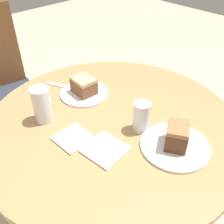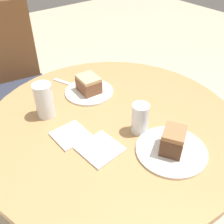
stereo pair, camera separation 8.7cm
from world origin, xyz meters
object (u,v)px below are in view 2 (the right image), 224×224
at_px(cake_slice_far, 173,141).
at_px(plate_near, 89,92).
at_px(plate_far, 171,150).
at_px(cake_slice_near, 89,84).
at_px(glass_lemonade, 45,102).
at_px(chair, 12,85).
at_px(glass_water, 140,120).

bearing_deg(cake_slice_far, plate_near, 91.93).
relative_size(plate_far, cake_slice_near, 2.28).
distance_m(plate_near, glass_lemonade, 0.24).
relative_size(plate_far, cake_slice_far, 2.14).
height_order(chair, glass_water, chair).
bearing_deg(glass_water, cake_slice_far, -84.32).
height_order(cake_slice_far, glass_lemonade, glass_lemonade).
xyz_separation_m(cake_slice_far, glass_lemonade, (-0.25, 0.46, 0.01)).
bearing_deg(plate_far, chair, 98.32).
height_order(chair, glass_lemonade, chair).
height_order(plate_near, plate_far, same).
bearing_deg(chair, glass_water, -71.72).
distance_m(plate_far, glass_water, 0.16).
xyz_separation_m(cake_slice_near, glass_lemonade, (-0.23, -0.03, 0.02)).
bearing_deg(cake_slice_far, glass_water, 95.68).
relative_size(chair, cake_slice_far, 8.69).
height_order(cake_slice_near, glass_water, glass_water).
relative_size(cake_slice_far, glass_lemonade, 0.80).
bearing_deg(cake_slice_far, cake_slice_near, 91.93).
bearing_deg(plate_far, cake_slice_near, 91.93).
bearing_deg(glass_lemonade, glass_water, -52.90).
bearing_deg(plate_near, cake_slice_near, 90.00).
height_order(plate_near, cake_slice_far, cake_slice_far).
height_order(plate_far, glass_water, glass_water).
relative_size(plate_near, plate_far, 0.89).
bearing_deg(plate_far, glass_lemonade, 118.45).
distance_m(plate_near, cake_slice_far, 0.49).
xyz_separation_m(plate_near, glass_water, (0.00, -0.34, 0.05)).
height_order(plate_far, cake_slice_far, cake_slice_far).
distance_m(cake_slice_far, glass_lemonade, 0.52).
height_order(plate_far, glass_lemonade, glass_lemonade).
distance_m(chair, plate_near, 0.75).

